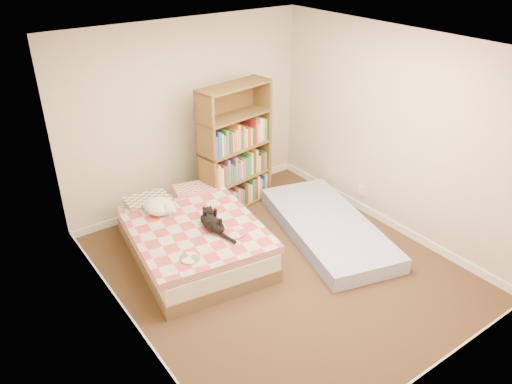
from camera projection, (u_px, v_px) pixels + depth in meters
room at (281, 175)px, 5.15m from camera, size 3.51×4.01×2.51m
bed at (192, 237)px, 5.87m from camera, size 1.60×2.06×0.51m
bookshelf at (235, 164)px, 6.76m from camera, size 1.08×0.50×1.72m
floor_mattress at (327, 227)px, 6.32m from camera, size 1.50×2.32×0.19m
black_cat at (211, 222)px, 5.61m from camera, size 0.32×0.72×0.16m
white_dog at (160, 206)px, 5.88m from camera, size 0.44×0.46×0.18m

